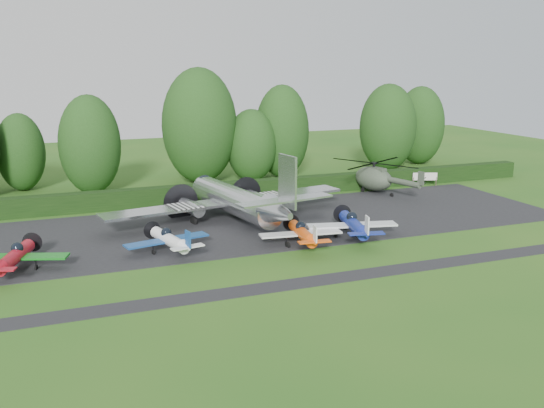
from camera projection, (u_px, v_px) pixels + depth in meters
name	position (u px, v px, depth m)	size (l,w,h in m)	color
ground	(242.00, 261.00, 46.97)	(160.00, 160.00, 0.00)	#255919
apron	(208.00, 229.00, 56.05)	(70.00, 18.00, 0.01)	black
taxiway_verge	(269.00, 288.00, 41.52)	(70.00, 2.00, 0.00)	black
hedgerow	(181.00, 204.00, 66.03)	(90.00, 1.60, 2.00)	black
transport_plane	(235.00, 200.00, 57.55)	(25.12, 19.26, 8.05)	silver
light_plane_red	(15.00, 257.00, 44.39)	(7.38, 7.76, 2.84)	#A30F1C
light_plane_white	(169.00, 239.00, 48.83)	(7.04, 7.40, 2.70)	white
light_plane_orange	(302.00, 233.00, 50.68)	(7.02, 7.38, 2.70)	#ED510D
light_plane_blue	(354.00, 224.00, 52.78)	(7.95, 8.36, 3.05)	navy
helicopter	(374.00, 176.00, 71.10)	(11.25, 13.17, 3.62)	#323D2F
sign_board	(425.00, 177.00, 74.93)	(3.03, 0.11, 1.71)	#3F3326
tree_1	(251.00, 146.00, 77.42)	(6.44, 6.44, 9.28)	black
tree_2	(388.00, 128.00, 84.92)	(7.93, 7.93, 12.17)	black
tree_4	(199.00, 126.00, 75.93)	(9.40, 9.40, 14.49)	black
tree_6	(21.00, 152.00, 71.73)	(5.64, 5.64, 9.27)	black
tree_7	(420.00, 125.00, 90.49)	(7.30, 7.30, 11.59)	black
tree_8	(90.00, 145.00, 69.86)	(7.06, 7.06, 11.51)	black
tree_9	(282.00, 132.00, 79.71)	(7.15, 7.15, 12.24)	black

